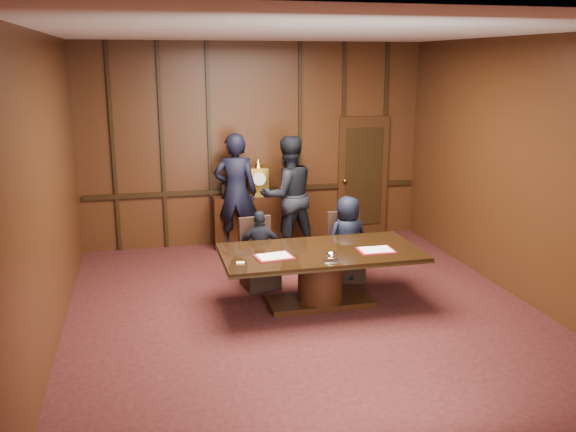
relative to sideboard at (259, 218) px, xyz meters
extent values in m
plane|color=black|center=(0.00, -3.26, -0.49)|extent=(7.00, 7.00, 0.00)
plane|color=silver|center=(0.00, -3.26, 3.01)|extent=(7.00, 7.00, 0.00)
cube|color=black|center=(0.00, 0.24, 1.26)|extent=(6.00, 0.04, 3.50)
cube|color=black|center=(0.00, -6.76, 1.26)|extent=(6.00, 0.04, 3.50)
cube|color=black|center=(-3.00, -3.26, 1.26)|extent=(0.04, 7.00, 3.50)
cube|color=black|center=(3.00, -3.26, 1.26)|extent=(0.04, 7.00, 3.50)
cube|color=black|center=(0.00, 0.21, 0.46)|extent=(5.90, 0.05, 0.08)
cube|color=black|center=(2.00, 0.20, 0.61)|extent=(0.95, 0.06, 2.20)
sphere|color=gold|center=(1.63, 0.13, 0.56)|extent=(0.08, 0.08, 0.08)
cube|color=black|center=(0.00, 0.00, -0.04)|extent=(1.60, 0.45, 0.90)
cube|color=black|center=(-0.70, 0.00, -0.46)|extent=(0.12, 0.40, 0.06)
cube|color=black|center=(0.70, 0.00, -0.46)|extent=(0.12, 0.40, 0.06)
cube|color=gold|center=(0.00, 0.00, 0.65)|extent=(0.34, 0.18, 0.48)
cylinder|color=white|center=(0.00, -0.10, 0.71)|extent=(0.22, 0.03, 0.22)
cone|color=gold|center=(0.00, 0.00, 0.97)|extent=(0.14, 0.14, 0.16)
cube|color=black|center=(-0.55, 0.02, 0.52)|extent=(0.18, 0.04, 0.22)
cube|color=red|center=(0.50, 0.02, 0.47)|extent=(0.22, 0.12, 0.12)
cube|color=black|center=(0.27, -2.91, -0.45)|extent=(1.40, 0.60, 0.08)
cylinder|color=black|center=(0.27, -2.91, -0.10)|extent=(0.60, 0.60, 0.62)
cube|color=black|center=(0.27, -2.91, 0.22)|extent=(2.62, 1.32, 0.02)
cube|color=black|center=(0.27, -2.91, 0.24)|extent=(2.60, 1.30, 0.06)
cube|color=maroon|center=(-0.39, -3.05, 0.28)|extent=(0.50, 0.39, 0.01)
cube|color=white|center=(-0.39, -3.05, 0.29)|extent=(0.43, 0.33, 0.01)
cube|color=maroon|center=(0.97, -3.09, 0.28)|extent=(0.47, 0.34, 0.01)
cube|color=white|center=(0.97, -3.09, 0.29)|extent=(0.41, 0.29, 0.01)
cube|color=white|center=(0.27, -3.36, 0.28)|extent=(0.20, 0.14, 0.01)
ellipsoid|color=white|center=(0.27, -3.36, 0.34)|extent=(0.13, 0.13, 0.10)
cube|color=#FFDB7C|center=(-0.84, -3.19, 0.28)|extent=(0.11, 0.08, 0.01)
cube|color=black|center=(-0.38, -2.06, -0.26)|extent=(0.55, 0.55, 0.46)
cube|color=black|center=(-0.41, -1.85, 0.23)|extent=(0.48, 0.13, 0.55)
cylinder|color=black|center=(-0.58, -2.26, -0.37)|extent=(0.04, 0.04, 0.23)
cylinder|color=black|center=(-0.18, -1.86, -0.37)|extent=(0.04, 0.04, 0.23)
cube|color=black|center=(0.92, -2.06, -0.26)|extent=(0.51, 0.51, 0.46)
cube|color=black|center=(0.93, -1.85, 0.23)|extent=(0.48, 0.09, 0.55)
cylinder|color=black|center=(0.72, -2.26, -0.37)|extent=(0.04, 0.04, 0.23)
cylinder|color=black|center=(1.12, -1.86, -0.37)|extent=(0.04, 0.04, 0.23)
imported|color=black|center=(-0.38, -2.11, 0.08)|extent=(0.71, 0.39, 1.14)
imported|color=black|center=(0.92, -2.11, 0.15)|extent=(0.68, 0.49, 1.28)
imported|color=black|center=(-0.43, -0.21, 0.53)|extent=(0.83, 0.65, 2.02)
imported|color=black|center=(0.39, -0.57, 0.51)|extent=(1.09, 0.91, 1.99)
camera|label=1|loc=(-1.94, -10.23, 2.69)|focal=38.00mm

